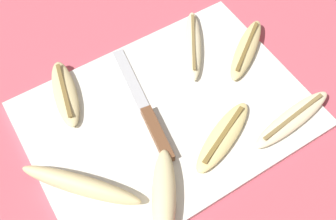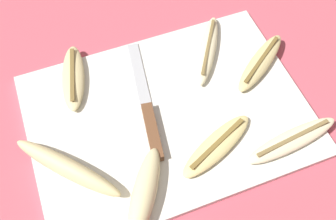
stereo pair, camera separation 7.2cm
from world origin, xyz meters
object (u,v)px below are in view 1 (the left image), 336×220
at_px(banana_ripe_center, 80,185).
at_px(banana_golden_short, 223,136).
at_px(banana_pale_long, 193,45).
at_px(banana_mellow_near, 65,93).
at_px(knife, 151,122).
at_px(banana_soft_right, 164,196).
at_px(banana_spotted_left, 246,49).
at_px(banana_bright_far, 292,119).

relative_size(banana_ripe_center, banana_golden_short, 1.05).
bearing_deg(banana_pale_long, banana_golden_short, -109.50).
bearing_deg(banana_mellow_near, banana_ripe_center, -106.21).
bearing_deg(banana_mellow_near, knife, -52.42).
bearing_deg(banana_mellow_near, banana_golden_short, -49.32).
xyz_separation_m(knife, banana_soft_right, (-0.05, -0.13, 0.01)).
height_order(banana_spotted_left, banana_ripe_center, banana_ripe_center).
bearing_deg(knife, banana_golden_short, -36.71).
bearing_deg(banana_ripe_center, knife, 15.77).
bearing_deg(banana_soft_right, banana_golden_short, 14.95).
bearing_deg(banana_golden_short, banana_mellow_near, 130.68).
bearing_deg(banana_bright_far, banana_pale_long, 103.17).
relative_size(banana_spotted_left, banana_ripe_center, 0.90).
xyz_separation_m(banana_bright_far, banana_soft_right, (-0.27, -0.00, 0.01)).
height_order(banana_spotted_left, banana_soft_right, banana_soft_right).
xyz_separation_m(banana_golden_short, banana_soft_right, (-0.15, -0.04, 0.01)).
height_order(banana_mellow_near, banana_bright_far, banana_mellow_near).
distance_m(knife, banana_bright_far, 0.26).
bearing_deg(banana_spotted_left, banana_bright_far, -99.55).
height_order(banana_spotted_left, banana_mellow_near, same).
xyz_separation_m(banana_mellow_near, banana_bright_far, (0.33, -0.27, -0.00)).
xyz_separation_m(banana_ripe_center, banana_soft_right, (0.11, -0.09, -0.00)).
distance_m(banana_spotted_left, banana_pale_long, 0.11).
height_order(knife, banana_ripe_center, banana_ripe_center).
distance_m(banana_pale_long, banana_soft_right, 0.33).
xyz_separation_m(knife, banana_pale_long, (0.16, 0.11, 0.00)).
distance_m(banana_spotted_left, banana_ripe_center, 0.42).
relative_size(knife, banana_golden_short, 1.59).
bearing_deg(knife, banana_bright_far, -22.21).
distance_m(banana_spotted_left, banana_bright_far, 0.18).
relative_size(knife, banana_mellow_near, 1.67).
bearing_deg(banana_soft_right, knife, 67.53).
bearing_deg(banana_mellow_near, banana_spotted_left, -15.12).
height_order(banana_ripe_center, banana_mellow_near, banana_ripe_center).
distance_m(banana_mellow_near, banana_soft_right, 0.28).
relative_size(banana_spotted_left, banana_soft_right, 1.01).
height_order(banana_spotted_left, banana_golden_short, banana_spotted_left).
bearing_deg(banana_ripe_center, banana_bright_far, -12.61).
bearing_deg(banana_pale_long, banana_soft_right, -132.14).
bearing_deg(banana_pale_long, knife, -146.27).
xyz_separation_m(banana_pale_long, banana_bright_far, (0.06, -0.24, -0.00)).
distance_m(banana_spotted_left, banana_soft_right, 0.35).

